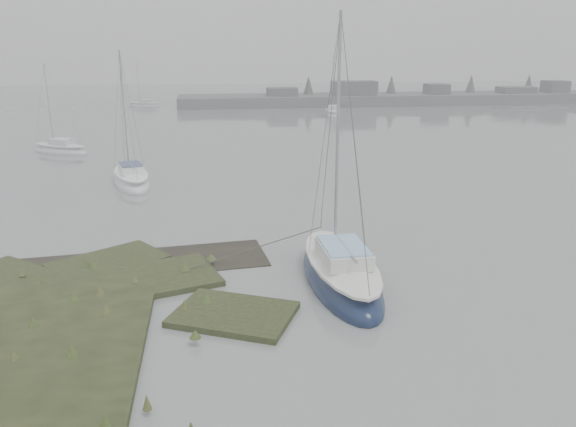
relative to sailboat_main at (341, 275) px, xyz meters
The scene contains 7 objects.
ground 28.74m from the sailboat_main, 98.62° to the left, with size 160.00×160.00×0.00m, color slate.
far_shoreline 64.39m from the sailboat_main, 69.51° to the left, with size 60.00×8.00×4.15m.
sailboat_main is the anchor object (origin of this frame).
sailboat_white 18.30m from the sailboat_main, 119.54° to the left, with size 3.40×6.21×8.34m.
sailboat_far_a 31.44m from the sailboat_main, 120.03° to the left, with size 5.24×4.09×7.21m.
sailboat_far_b 49.17m from the sailboat_main, 77.94° to the left, with size 2.68×5.69×7.72m.
sailboat_far_c 62.55m from the sailboat_main, 101.91° to the left, with size 4.78×2.68×6.42m.
Camera 1 is at (-0.02, -16.01, 7.91)m, focal length 35.00 mm.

